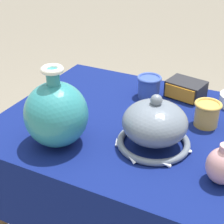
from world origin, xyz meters
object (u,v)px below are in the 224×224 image
at_px(vase_dome_bell, 155,126).
at_px(cup_wide_ochre, 207,113).
at_px(mosaic_tile_box, 186,89).
at_px(jar_round_rose, 223,166).
at_px(cup_wide_cobalt, 148,86).
at_px(vase_tall_bulbous, 56,114).

xyz_separation_m(vase_dome_bell, cup_wide_ochre, (0.12, 0.20, -0.02)).
distance_m(mosaic_tile_box, cup_wide_ochre, 0.23).
bearing_deg(mosaic_tile_box, jar_round_rose, -52.05).
distance_m(vase_dome_bell, mosaic_tile_box, 0.39).
bearing_deg(vase_dome_bell, mosaic_tile_box, 90.64).
bearing_deg(vase_dome_bell, cup_wide_cobalt, 114.07).
height_order(mosaic_tile_box, cup_wide_ochre, cup_wide_ochre).
distance_m(jar_round_rose, cup_wide_cobalt, 0.55).
xyz_separation_m(mosaic_tile_box, cup_wide_cobalt, (-0.14, -0.07, 0.01)).
bearing_deg(jar_round_rose, mosaic_tile_box, 116.52).
bearing_deg(jar_round_rose, vase_tall_bulbous, -175.45).
distance_m(mosaic_tile_box, cup_wide_cobalt, 0.15).
relative_size(jar_round_rose, cup_wide_cobalt, 1.22).
relative_size(vase_dome_bell, mosaic_tile_box, 1.53).
bearing_deg(cup_wide_cobalt, mosaic_tile_box, 25.88).
bearing_deg(cup_wide_ochre, cup_wide_cobalt, 155.89).
xyz_separation_m(cup_wide_ochre, cup_wide_cobalt, (-0.27, 0.12, -0.00)).
bearing_deg(cup_wide_cobalt, vase_dome_bell, -65.93).
height_order(cup_wide_ochre, cup_wide_cobalt, same).
height_order(vase_dome_bell, mosaic_tile_box, vase_dome_bell).
relative_size(cup_wide_ochre, cup_wide_cobalt, 0.95).
xyz_separation_m(jar_round_rose, cup_wide_cobalt, (-0.37, 0.40, -0.01)).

